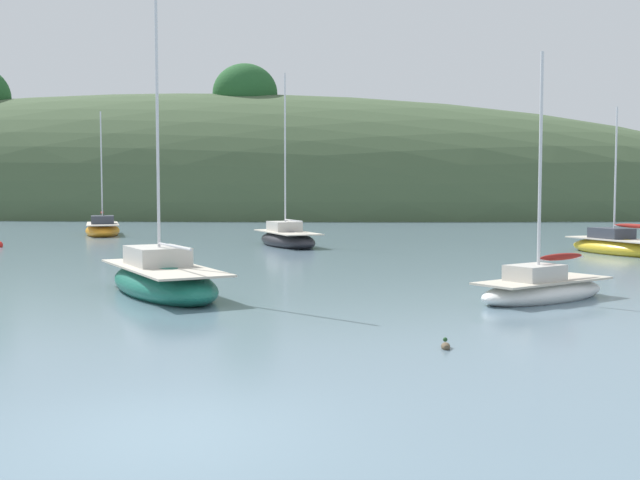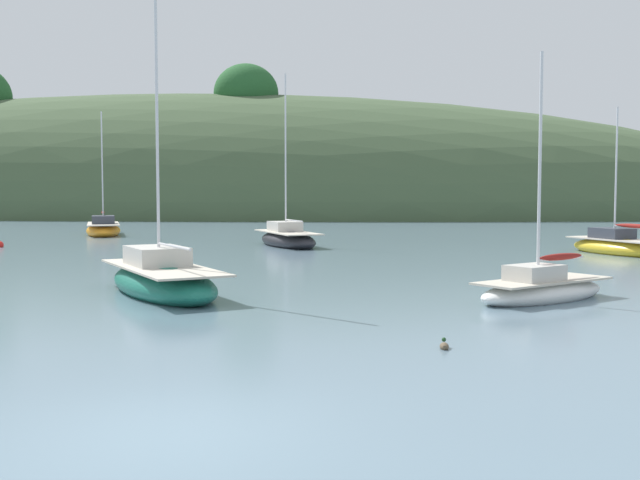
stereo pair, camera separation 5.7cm
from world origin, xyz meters
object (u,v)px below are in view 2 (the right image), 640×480
object	(u,v)px
sailboat_red_portside	(287,239)
sailboat_yellow_far	(162,280)
sailboat_teal_outer	(103,229)
duck_trailing	(444,346)
sailboat_cream_ketch	(542,289)
sailboat_navy_dinghy	(618,246)
mooring_buoy_inner	(524,275)

from	to	relation	value
sailboat_red_portside	sailboat_yellow_far	world-z (taller)	sailboat_red_portside
sailboat_teal_outer	duck_trailing	bearing A→B (deg)	-59.84
sailboat_red_portside	sailboat_yellow_far	distance (m)	20.06
sailboat_cream_ketch	duck_trailing	distance (m)	7.72
sailboat_red_portside	duck_trailing	xyz separation A→B (m)	(6.95, -27.31, -0.35)
sailboat_teal_outer	sailboat_red_portside	distance (m)	16.65
sailboat_yellow_far	duck_trailing	distance (m)	10.80
sailboat_navy_dinghy	sailboat_teal_outer	size ratio (longest dim) A/B	0.85
sailboat_cream_ketch	sailboat_navy_dinghy	bearing A→B (deg)	67.91
sailboat_red_portside	duck_trailing	world-z (taller)	sailboat_red_portside
sailboat_teal_outer	sailboat_red_portside	xyz separation A→B (m)	(14.08, -8.89, -0.00)
mooring_buoy_inner	duck_trailing	xyz separation A→B (m)	(-3.60, -12.49, -0.07)
sailboat_yellow_far	mooring_buoy_inner	xyz separation A→B (m)	(11.58, 5.22, -0.30)
sailboat_navy_dinghy	mooring_buoy_inner	size ratio (longest dim) A/B	13.69
sailboat_cream_ketch	mooring_buoy_inner	xyz separation A→B (m)	(0.40, 5.47, -0.21)
sailboat_navy_dinghy	sailboat_red_portside	world-z (taller)	sailboat_red_portside
sailboat_red_portside	duck_trailing	size ratio (longest dim) A/B	23.24
sailboat_cream_ketch	sailboat_red_portside	bearing A→B (deg)	116.58
sailboat_teal_outer	mooring_buoy_inner	distance (m)	34.19
sailboat_navy_dinghy	sailboat_teal_outer	distance (m)	33.43
sailboat_yellow_far	duck_trailing	xyz separation A→B (m)	(7.97, -7.27, -0.37)
sailboat_teal_outer	sailboat_yellow_far	distance (m)	31.73
mooring_buoy_inner	duck_trailing	size ratio (longest dim) A/B	1.28
sailboat_navy_dinghy	mooring_buoy_inner	xyz separation A→B (m)	(-6.31, -11.05, -0.26)
sailboat_navy_dinghy	sailboat_teal_outer	xyz separation A→B (m)	(-30.94, 12.66, 0.03)
sailboat_teal_outer	sailboat_navy_dinghy	bearing A→B (deg)	-22.25
sailboat_teal_outer	sailboat_cream_ketch	xyz separation A→B (m)	(24.24, -29.18, -0.08)
sailboat_cream_ketch	sailboat_red_portside	xyz separation A→B (m)	(-10.15, 20.29, 0.08)
sailboat_navy_dinghy	mooring_buoy_inner	world-z (taller)	sailboat_navy_dinghy
mooring_buoy_inner	duck_trailing	distance (m)	13.00
sailboat_red_portside	sailboat_yellow_far	xyz separation A→B (m)	(-1.02, -20.03, 0.01)
sailboat_teal_outer	duck_trailing	xyz separation A→B (m)	(21.03, -36.20, -0.36)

